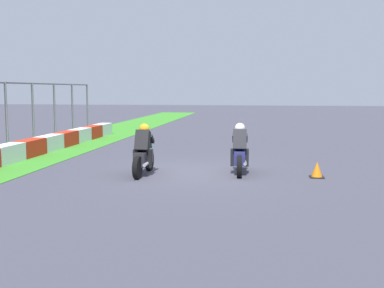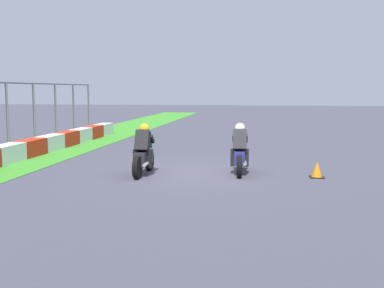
{
  "view_description": "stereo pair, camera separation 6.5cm",
  "coord_description": "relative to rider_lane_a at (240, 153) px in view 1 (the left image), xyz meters",
  "views": [
    {
      "loc": [
        -13.7,
        -1.91,
        2.51
      ],
      "look_at": [
        -0.22,
        0.05,
        0.9
      ],
      "focal_mm": 43.32,
      "sensor_mm": 36.0,
      "label": 1
    },
    {
      "loc": [
        -13.69,
        -1.98,
        2.51
      ],
      "look_at": [
        -0.22,
        0.05,
        0.9
      ],
      "focal_mm": 43.32,
      "sensor_mm": 36.0,
      "label": 2
    }
  ],
  "objects": [
    {
      "name": "traffic_cone",
      "position": [
        -0.36,
        -2.22,
        -0.41
      ],
      "size": [
        0.4,
        0.4,
        0.46
      ],
      "color": "black",
      "rests_on": "ground_plane"
    },
    {
      "name": "ground_plane",
      "position": [
        -0.09,
        1.35,
        -0.62
      ],
      "size": [
        120.0,
        120.0,
        0.0
      ],
      "primitive_type": "plane",
      "color": "#41404C"
    },
    {
      "name": "rider_lane_b",
      "position": [
        -0.62,
        2.8,
        0.0
      ],
      "size": [
        2.04,
        0.54,
        1.51
      ],
      "rotation": [
        0.0,
        0.0,
        -0.01
      ],
      "color": "black",
      "rests_on": "ground_plane"
    },
    {
      "name": "rider_lane_a",
      "position": [
        0.0,
        0.0,
        0.0
      ],
      "size": [
        2.04,
        0.55,
        1.51
      ],
      "rotation": [
        0.0,
        0.0,
        0.03
      ],
      "color": "black",
      "rests_on": "ground_plane"
    }
  ]
}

